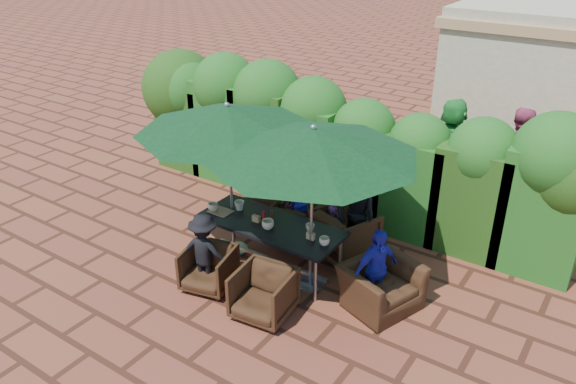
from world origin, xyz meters
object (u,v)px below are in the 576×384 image
Objects in this scene: umbrella_left at (227,119)px; umbrella_right at (313,142)px; chair_far_mid at (296,220)px; chair_far_left at (270,205)px; chair_far_right at (345,231)px; chair_end_right at (381,279)px; dining_table at (270,228)px; chair_near_right at (263,292)px; chair_near_left at (208,266)px.

umbrella_left and umbrella_right have the same top height.
chair_far_mid is at bearing 132.52° from umbrella_right.
chair_far_left is 0.83× the size of chair_far_right.
chair_far_left is 2.77m from chair_end_right.
umbrella_left reaches higher than chair_far_mid.
chair_far_mid is at bearing 24.91° from chair_far_right.
chair_far_right is at bearing 49.90° from dining_table.
chair_far_left is (-1.53, 1.12, -1.86)m from umbrella_right.
chair_end_right is at bearing 6.48° from umbrella_right.
chair_end_right is (1.20, 1.06, 0.05)m from chair_near_right.
dining_table is 1.22m from chair_far_right.
chair_near_right is at bearing 100.07° from chair_far_mid.
chair_end_right is at bearing 0.34° from umbrella_left.
chair_far_right reaches higher than chair_far_left.
dining_table is 2.95× the size of chair_near_right.
chair_near_left is 0.71× the size of chair_end_right.
chair_near_right is (1.03, -0.07, 0.03)m from chair_near_left.
chair_far_mid reaches higher than chair_near_left.
chair_far_mid is at bearing 66.34° from chair_near_left.
chair_far_right is at bearing 88.18° from umbrella_right.
chair_far_right is 0.88× the size of chair_end_right.
chair_far_mid is 0.89× the size of chair_far_right.
chair_near_left is (0.35, -1.99, -0.01)m from chair_far_left.
chair_end_right is at bearing 141.90° from chair_far_left.
umbrella_right is 2.08m from chair_end_right.
chair_far_mid is (0.68, -0.20, 0.02)m from chair_far_left.
umbrella_left is 2.12m from chair_far_left.
umbrella_right is at bearing -3.96° from umbrella_left.
chair_far_right is at bearing 43.47° from chair_near_left.
chair_near_left is (-1.17, -0.87, -1.87)m from umbrella_right.
chair_far_mid is 1.01× the size of chair_near_right.
umbrella_right is 4.02× the size of chair_far_left.
chair_far_right reaches higher than chair_end_right.
chair_far_mid reaches higher than chair_near_right.
chair_near_left is 0.93× the size of chair_near_right.
chair_near_left is (-1.20, -1.84, -0.08)m from chair_far_right.
dining_table is 0.82× the size of umbrella_left.
dining_table and chair_near_right have the same top height.
umbrella_right is at bearing 116.01° from chair_end_right.
chair_far_left is (-0.02, 1.02, -1.86)m from umbrella_left.
chair_far_left is at bearing 16.33° from chair_far_right.
chair_far_mid is 1.10× the size of chair_near_left.
chair_end_right is at bearing 10.61° from chair_near_left.
chair_near_left is at bearing -70.90° from umbrella_left.
umbrella_right reaches higher than chair_far_right.
dining_table is 1.81m from chair_end_right.
umbrella_right is at bearing -4.10° from dining_table.
chair_far_right is at bearing 29.30° from umbrella_left.
chair_near_left is at bearing 78.70° from chair_far_right.
umbrella_left is at bearing 176.17° from dining_table.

